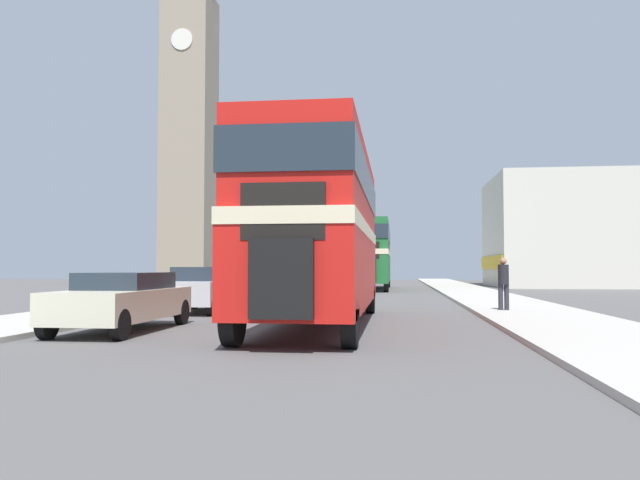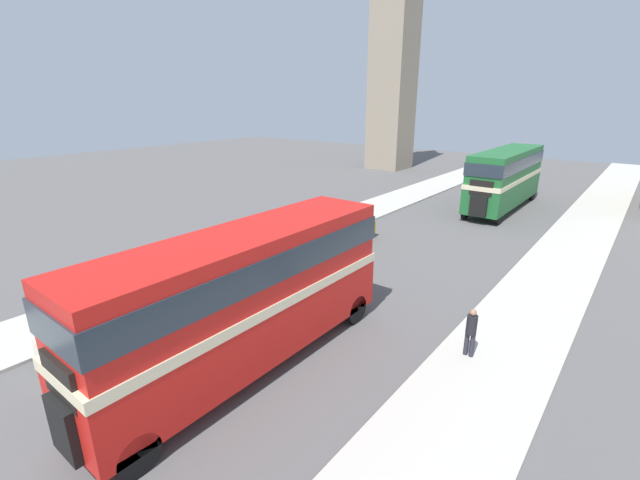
{
  "view_description": "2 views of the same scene",
  "coord_description": "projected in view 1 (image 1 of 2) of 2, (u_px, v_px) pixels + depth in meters",
  "views": [
    {
      "loc": [
        2.6,
        -14.06,
        1.48
      ],
      "look_at": [
        0.66,
        1.71,
        2.17
      ],
      "focal_mm": 35.0,
      "sensor_mm": 36.0,
      "label": 1
    },
    {
      "loc": [
        9.58,
        -6.08,
        8.07
      ],
      "look_at": [
        0.0,
        6.1,
        2.88
      ],
      "focal_mm": 24.0,
      "sensor_mm": 36.0,
      "label": 2
    }
  ],
  "objects": [
    {
      "name": "ground_plane",
      "position": [
        282.0,
        332.0,
        14.2
      ],
      "size": [
        120.0,
        120.0,
        0.0
      ],
      "primitive_type": "plane",
      "color": "#565454"
    },
    {
      "name": "car_parked_far",
      "position": [
        250.0,
        283.0,
        27.69
      ],
      "size": [
        1.78,
        4.68,
        1.52
      ],
      "color": "gold",
      "rests_on": "ground_plane"
    },
    {
      "name": "bus_distant",
      "position": [
        370.0,
        250.0,
        41.32
      ],
      "size": [
        2.54,
        11.12,
        4.42
      ],
      "color": "#1E602D",
      "rests_on": "ground_plane"
    },
    {
      "name": "car_parked_near",
      "position": [
        123.0,
        300.0,
        14.44
      ],
      "size": [
        1.76,
        4.51,
        1.35
      ],
      "color": "beige",
      "rests_on": "ground_plane"
    },
    {
      "name": "sidewalk_right",
      "position": [
        592.0,
        333.0,
        13.38
      ],
      "size": [
        3.5,
        120.0,
        0.12
      ],
      "color": "#B7B2A8",
      "rests_on": "ground_plane"
    },
    {
      "name": "sidewalk_left",
      "position": [
        7.0,
        326.0,
        15.02
      ],
      "size": [
        3.5,
        120.0,
        0.12
      ],
      "color": "#B7B2A8",
      "rests_on": "ground_plane"
    },
    {
      "name": "pedestrian_walking",
      "position": [
        503.0,
        280.0,
        19.76
      ],
      "size": [
        0.33,
        0.33,
        1.65
      ],
      "color": "#282833",
      "rests_on": "sidewalk_right"
    },
    {
      "name": "double_decker_bus",
      "position": [
        320.0,
        223.0,
        15.9
      ],
      "size": [
        2.49,
        10.78,
        4.4
      ],
      "color": "red",
      "rests_on": "ground_plane"
    },
    {
      "name": "shop_building_block",
      "position": [
        612.0,
        232.0,
        46.76
      ],
      "size": [
        17.73,
        10.86,
        8.26
      ],
      "color": "beige",
      "rests_on": "ground_plane"
    },
    {
      "name": "church_tower",
      "position": [
        190.0,
        87.0,
        56.14
      ],
      "size": [
        4.42,
        4.42,
        34.71
      ],
      "color": "gray",
      "rests_on": "ground_plane"
    },
    {
      "name": "car_parked_mid",
      "position": [
        202.0,
        289.0,
        20.47
      ],
      "size": [
        1.77,
        4.0,
        1.48
      ],
      "color": "silver",
      "rests_on": "ground_plane"
    }
  ]
}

